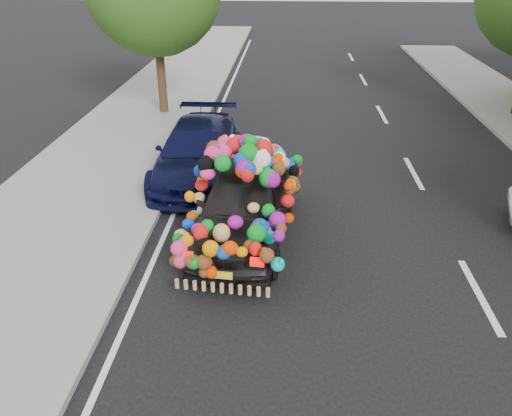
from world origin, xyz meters
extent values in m
plane|color=black|center=(0.00, 0.00, 0.00)|extent=(100.00, 100.00, 0.00)
cube|color=gray|center=(-4.30, 0.00, 0.06)|extent=(4.00, 60.00, 0.12)
cube|color=gray|center=(-2.35, 0.00, 0.07)|extent=(0.15, 60.00, 0.13)
cylinder|color=#332114|center=(-3.80, 9.50, 1.36)|extent=(0.28, 0.28, 2.73)
imported|color=black|center=(-0.40, 1.69, 0.70)|extent=(2.03, 4.23, 1.39)
cube|color=red|center=(-1.15, -0.31, 0.78)|extent=(0.22, 0.08, 0.14)
cube|color=red|center=(-0.04, -0.42, 0.78)|extent=(0.22, 0.08, 0.14)
cube|color=yellow|center=(-0.60, -0.38, 0.48)|extent=(0.34, 0.07, 0.12)
imported|color=black|center=(-1.80, 4.50, 0.65)|extent=(1.86, 4.50, 1.30)
camera|label=1|loc=(0.35, -6.80, 5.08)|focal=35.00mm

